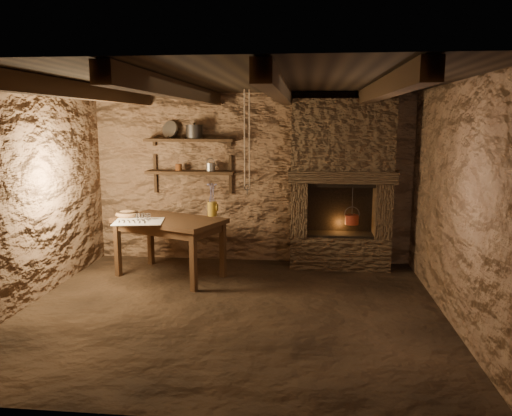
# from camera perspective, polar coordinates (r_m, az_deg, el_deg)

# --- Properties ---
(floor) EXTENTS (4.50, 4.50, 0.00)m
(floor) POSITION_cam_1_polar(r_m,az_deg,el_deg) (5.49, -2.85, -11.60)
(floor) COLOR black
(floor) RESTS_ON ground
(back_wall) EXTENTS (4.50, 0.04, 2.40)m
(back_wall) POSITION_cam_1_polar(r_m,az_deg,el_deg) (7.13, -0.50, 3.38)
(back_wall) COLOR brown
(back_wall) RESTS_ON floor
(front_wall) EXTENTS (4.50, 0.04, 2.40)m
(front_wall) POSITION_cam_1_polar(r_m,az_deg,el_deg) (3.25, -8.38, -4.62)
(front_wall) COLOR brown
(front_wall) RESTS_ON floor
(left_wall) EXTENTS (0.04, 4.00, 2.40)m
(left_wall) POSITION_cam_1_polar(r_m,az_deg,el_deg) (5.94, -24.94, 1.15)
(left_wall) COLOR brown
(left_wall) RESTS_ON floor
(right_wall) EXTENTS (0.04, 4.00, 2.40)m
(right_wall) POSITION_cam_1_polar(r_m,az_deg,el_deg) (5.31, 21.77, 0.43)
(right_wall) COLOR brown
(right_wall) RESTS_ON floor
(ceiling) EXTENTS (4.50, 4.00, 0.04)m
(ceiling) POSITION_cam_1_polar(r_m,az_deg,el_deg) (5.12, -3.08, 14.26)
(ceiling) COLOR black
(ceiling) RESTS_ON back_wall
(beam_far_left) EXTENTS (0.14, 3.95, 0.16)m
(beam_far_left) POSITION_cam_1_polar(r_m,az_deg,el_deg) (5.55, -18.96, 12.49)
(beam_far_left) COLOR black
(beam_far_left) RESTS_ON ceiling
(beam_mid_left) EXTENTS (0.14, 3.95, 0.16)m
(beam_mid_left) POSITION_cam_1_polar(r_m,az_deg,el_deg) (5.21, -8.66, 13.10)
(beam_mid_left) COLOR black
(beam_mid_left) RESTS_ON ceiling
(beam_mid_right) EXTENTS (0.14, 3.95, 0.16)m
(beam_mid_right) POSITION_cam_1_polar(r_m,az_deg,el_deg) (5.06, 2.68, 13.30)
(beam_mid_right) COLOR black
(beam_mid_right) RESTS_ON ceiling
(beam_far_right) EXTENTS (0.14, 3.95, 0.16)m
(beam_far_right) POSITION_cam_1_polar(r_m,az_deg,el_deg) (5.10, 14.26, 12.98)
(beam_far_right) COLOR black
(beam_far_right) RESTS_ON ceiling
(shelf_lower) EXTENTS (1.25, 0.30, 0.04)m
(shelf_lower) POSITION_cam_1_polar(r_m,az_deg,el_deg) (7.11, -7.49, 4.09)
(shelf_lower) COLOR black
(shelf_lower) RESTS_ON back_wall
(shelf_upper) EXTENTS (1.25, 0.30, 0.04)m
(shelf_upper) POSITION_cam_1_polar(r_m,az_deg,el_deg) (7.08, -7.57, 7.71)
(shelf_upper) COLOR black
(shelf_upper) RESTS_ON back_wall
(hearth) EXTENTS (1.43, 0.51, 2.30)m
(hearth) POSITION_cam_1_polar(r_m,az_deg,el_deg) (6.87, 9.71, 3.21)
(hearth) COLOR #35271A
(hearth) RESTS_ON floor
(work_table) EXTENTS (1.55, 1.25, 0.77)m
(work_table) POSITION_cam_1_polar(r_m,az_deg,el_deg) (6.58, -9.80, -4.24)
(work_table) COLOR black
(work_table) RESTS_ON floor
(linen_cloth) EXTENTS (0.67, 0.57, 0.01)m
(linen_cloth) POSITION_cam_1_polar(r_m,az_deg,el_deg) (6.36, -13.27, -1.53)
(linen_cloth) COLOR silver
(linen_cloth) RESTS_ON work_table
(pewter_cutlery_row) EXTENTS (0.52, 0.27, 0.01)m
(pewter_cutlery_row) POSITION_cam_1_polar(r_m,az_deg,el_deg) (6.34, -13.33, -1.47)
(pewter_cutlery_row) COLOR gray
(pewter_cutlery_row) RESTS_ON linen_cloth
(drinking_glasses) EXTENTS (0.19, 0.06, 0.08)m
(drinking_glasses) POSITION_cam_1_polar(r_m,az_deg,el_deg) (6.45, -12.79, -0.96)
(drinking_glasses) COLOR white
(drinking_glasses) RESTS_ON linen_cloth
(stoneware_jug) EXTENTS (0.15, 0.14, 0.44)m
(stoneware_jug) POSITION_cam_1_polar(r_m,az_deg,el_deg) (6.58, -5.01, 0.70)
(stoneware_jug) COLOR #A47B1F
(stoneware_jug) RESTS_ON work_table
(wooden_bowl) EXTENTS (0.41, 0.41, 0.11)m
(wooden_bowl) POSITION_cam_1_polar(r_m,az_deg,el_deg) (6.72, -14.48, -0.70)
(wooden_bowl) COLOR olive
(wooden_bowl) RESTS_ON work_table
(iron_stockpot) EXTENTS (0.28, 0.28, 0.17)m
(iron_stockpot) POSITION_cam_1_polar(r_m,az_deg,el_deg) (7.06, -7.07, 8.57)
(iron_stockpot) COLOR #2A2725
(iron_stockpot) RESTS_ON shelf_upper
(tin_pan) EXTENTS (0.27, 0.20, 0.25)m
(tin_pan) POSITION_cam_1_polar(r_m,az_deg,el_deg) (7.25, -9.80, 8.85)
(tin_pan) COLOR #979792
(tin_pan) RESTS_ON shelf_upper
(small_kettle) EXTENTS (0.17, 0.14, 0.18)m
(small_kettle) POSITION_cam_1_polar(r_m,az_deg,el_deg) (7.04, -5.22, 4.70)
(small_kettle) COLOR #979792
(small_kettle) RESTS_ON shelf_lower
(rusty_tin) EXTENTS (0.12, 0.12, 0.09)m
(rusty_tin) POSITION_cam_1_polar(r_m,az_deg,el_deg) (7.15, -8.83, 4.62)
(rusty_tin) COLOR #562911
(rusty_tin) RESTS_ON shelf_lower
(red_pot) EXTENTS (0.22, 0.22, 0.54)m
(red_pot) POSITION_cam_1_polar(r_m,az_deg,el_deg) (6.92, 10.90, -1.23)
(red_pot) COLOR maroon
(red_pot) RESTS_ON hearth
(hanging_ropes) EXTENTS (0.08, 0.08, 1.20)m
(hanging_ropes) POSITION_cam_1_polar(r_m,az_deg,el_deg) (6.14, -1.04, 7.94)
(hanging_ropes) COLOR tan
(hanging_ropes) RESTS_ON ceiling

